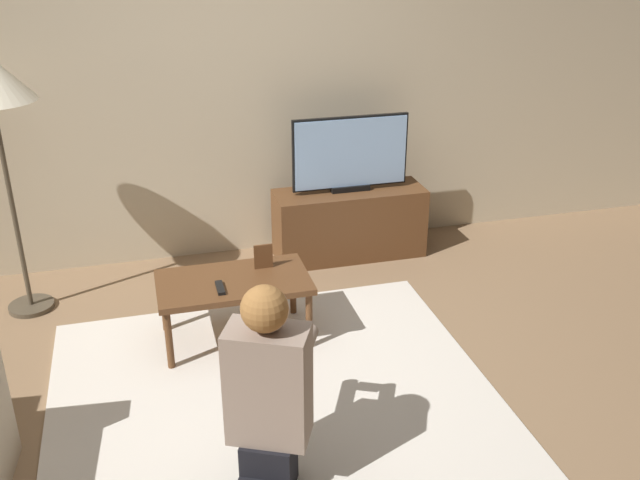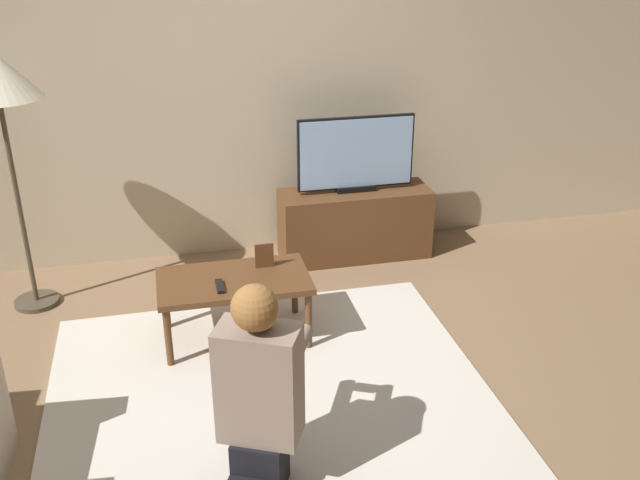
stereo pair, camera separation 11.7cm
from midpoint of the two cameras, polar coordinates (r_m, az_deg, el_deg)
ground_plane at (r=3.77m, az=-2.93°, el=-12.90°), size 10.00×10.00×0.00m
wall_back at (r=5.01m, az=-7.38°, el=12.92°), size 10.00×0.06×2.60m
rug at (r=3.77m, az=-2.93°, el=-12.80°), size 2.28×2.14×0.02m
tv_stand at (r=5.18m, az=3.43°, el=1.31°), size 1.08×0.36×0.51m
tv at (r=5.00m, az=3.57°, el=6.88°), size 0.83×0.08×0.54m
coffee_table at (r=4.11m, az=-6.09°, el=-3.62°), size 0.87×0.49×0.41m
person_kneeling at (r=3.02m, az=-3.82°, el=-12.13°), size 0.57×0.84×0.98m
picture_frame at (r=4.17m, az=-3.68°, el=-1.26°), size 0.11×0.01×0.15m
remote at (r=4.00m, az=-7.18°, el=-3.70°), size 0.04×0.15×0.02m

